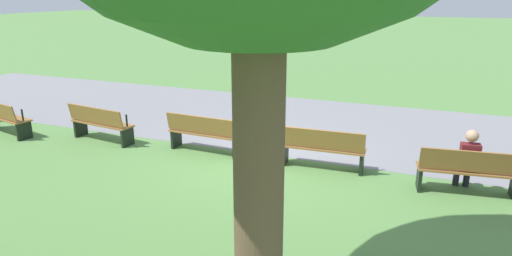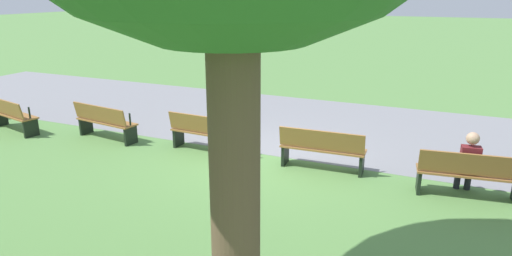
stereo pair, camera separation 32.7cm
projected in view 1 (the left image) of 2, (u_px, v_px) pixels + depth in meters
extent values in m
plane|color=#5B8C47|center=(262.00, 159.00, 9.65)|extent=(120.00, 120.00, 0.00)
cube|color=gray|center=(300.00, 122.00, 12.33)|extent=(28.13, 5.51, 0.01)
cube|color=#996633|center=(5.00, 117.00, 11.20)|extent=(1.76, 0.80, 0.04)
cube|color=black|center=(24.00, 131.00, 10.85)|extent=(0.14, 0.38, 0.43)
cylinder|color=black|center=(22.00, 115.00, 10.75)|extent=(0.05, 0.05, 0.30)
cube|color=#996633|center=(102.00, 123.00, 10.69)|extent=(1.75, 0.66, 0.04)
cube|color=#996633|center=(95.00, 115.00, 10.45)|extent=(1.71, 0.32, 0.40)
cube|color=black|center=(81.00, 128.00, 11.12)|extent=(0.11, 0.38, 0.43)
cylinder|color=black|center=(79.00, 112.00, 11.02)|extent=(0.05, 0.05, 0.30)
cube|color=black|center=(128.00, 137.00, 10.39)|extent=(0.11, 0.38, 0.43)
cylinder|color=black|center=(127.00, 121.00, 10.29)|extent=(0.05, 0.05, 0.30)
cube|color=#996633|center=(205.00, 133.00, 9.96)|extent=(1.73, 0.51, 0.04)
cube|color=#996633|center=(200.00, 125.00, 9.71)|extent=(1.71, 0.18, 0.40)
cube|color=black|center=(176.00, 138.00, 10.33)|extent=(0.08, 0.38, 0.43)
cylinder|color=black|center=(176.00, 122.00, 10.23)|extent=(0.05, 0.05, 0.30)
cube|color=black|center=(237.00, 147.00, 9.72)|extent=(0.08, 0.38, 0.43)
cylinder|color=black|center=(237.00, 130.00, 9.62)|extent=(0.05, 0.05, 0.30)
cube|color=#996633|center=(323.00, 147.00, 9.02)|extent=(1.73, 0.51, 0.04)
cube|color=#996633|center=(321.00, 139.00, 8.77)|extent=(1.71, 0.18, 0.40)
cube|color=black|center=(285.00, 154.00, 9.33)|extent=(0.08, 0.38, 0.43)
cylinder|color=black|center=(286.00, 136.00, 9.24)|extent=(0.05, 0.05, 0.30)
cube|color=black|center=(362.00, 163.00, 8.84)|extent=(0.08, 0.38, 0.43)
cylinder|color=black|center=(363.00, 144.00, 8.74)|extent=(0.05, 0.05, 0.30)
cube|color=#996633|center=(468.00, 170.00, 7.88)|extent=(1.75, 0.66, 0.04)
cube|color=#996633|center=(472.00, 161.00, 7.62)|extent=(1.71, 0.32, 0.40)
cube|color=black|center=(419.00, 178.00, 8.13)|extent=(0.11, 0.38, 0.43)
cylinder|color=black|center=(421.00, 157.00, 8.03)|extent=(0.05, 0.05, 0.30)
cube|color=maroon|center=(469.00, 157.00, 7.79)|extent=(0.34, 0.24, 0.50)
sphere|color=tan|center=(472.00, 136.00, 7.69)|extent=(0.22, 0.22, 0.22)
cylinder|color=#23232D|center=(460.00, 167.00, 8.06)|extent=(0.18, 0.37, 0.13)
cylinder|color=#23232D|center=(456.00, 174.00, 8.29)|extent=(0.12, 0.12, 0.43)
cylinder|color=#23232D|center=(471.00, 168.00, 8.01)|extent=(0.18, 0.37, 0.13)
cylinder|color=#23232D|center=(467.00, 175.00, 8.24)|extent=(0.12, 0.12, 0.43)
cylinder|color=brown|center=(259.00, 189.00, 3.72)|extent=(0.43, 0.43, 3.81)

